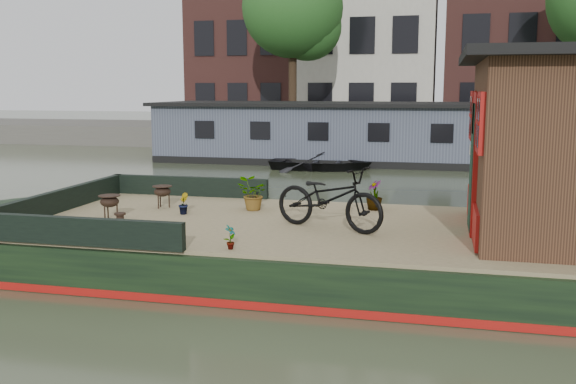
% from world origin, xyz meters
% --- Properties ---
extents(ground, '(120.00, 120.00, 0.00)m').
position_xyz_m(ground, '(0.00, 0.00, 0.00)').
color(ground, '#303622').
rests_on(ground, ground).
extents(houseboat_hull, '(14.01, 4.02, 0.60)m').
position_xyz_m(houseboat_hull, '(-1.33, 0.00, 0.27)').
color(houseboat_hull, black).
rests_on(houseboat_hull, ground).
extents(houseboat_deck, '(11.80, 3.80, 0.05)m').
position_xyz_m(houseboat_deck, '(0.00, 0.00, 0.62)').
color(houseboat_deck, '#98865E').
rests_on(houseboat_deck, houseboat_hull).
extents(bow_bulwark, '(3.00, 4.00, 0.35)m').
position_xyz_m(bow_bulwark, '(-5.07, 0.00, 0.82)').
color(bow_bulwark, black).
rests_on(bow_bulwark, houseboat_deck).
extents(bicycle, '(1.79, 1.16, 0.89)m').
position_xyz_m(bicycle, '(-1.51, -0.28, 1.09)').
color(bicycle, black).
rests_on(bicycle, houseboat_deck).
extents(potted_plant_b, '(0.21, 0.23, 0.33)m').
position_xyz_m(potted_plant_b, '(-3.92, 0.26, 0.82)').
color(potted_plant_b, brown).
rests_on(potted_plant_b, houseboat_deck).
extents(potted_plant_c, '(0.57, 0.52, 0.53)m').
position_xyz_m(potted_plant_c, '(-2.97, 0.82, 0.92)').
color(potted_plant_c, '#A0602E').
rests_on(potted_plant_c, houseboat_deck).
extents(potted_plant_d, '(0.37, 0.37, 0.48)m').
position_xyz_m(potted_plant_d, '(-1.04, 1.32, 0.89)').
color(potted_plant_d, brown).
rests_on(potted_plant_d, houseboat_deck).
extents(potted_plant_e, '(0.15, 0.19, 0.31)m').
position_xyz_m(potted_plant_e, '(-2.49, -1.70, 0.80)').
color(potted_plant_e, brown).
rests_on(potted_plant_e, houseboat_deck).
extents(brazier_front, '(0.42, 0.42, 0.37)m').
position_xyz_m(brazier_front, '(-4.83, -0.39, 0.84)').
color(brazier_front, black).
rests_on(brazier_front, houseboat_deck).
extents(brazier_rear, '(0.41, 0.41, 0.37)m').
position_xyz_m(brazier_rear, '(-4.46, 0.69, 0.83)').
color(brazier_rear, black).
rests_on(brazier_rear, houseboat_deck).
extents(bollard_port, '(0.19, 0.19, 0.21)m').
position_xyz_m(bollard_port, '(-3.03, 0.98, 0.76)').
color(bollard_port, black).
rests_on(bollard_port, houseboat_deck).
extents(bollard_stbd, '(0.16, 0.16, 0.18)m').
position_xyz_m(bollard_stbd, '(-4.47, -0.75, 0.74)').
color(bollard_stbd, black).
rests_on(bollard_stbd, houseboat_deck).
extents(dinghy, '(3.43, 2.52, 0.69)m').
position_xyz_m(dinghy, '(-3.80, 11.44, 0.34)').
color(dinghy, black).
rests_on(dinghy, ground).
extents(far_houseboat, '(20.40, 4.40, 2.11)m').
position_xyz_m(far_houseboat, '(0.00, 14.00, 0.97)').
color(far_houseboat, '#495161').
rests_on(far_houseboat, ground).
extents(quay, '(60.00, 6.00, 0.90)m').
position_xyz_m(quay, '(0.00, 20.50, 0.45)').
color(quay, '#47443F').
rests_on(quay, ground).
extents(tree_left, '(4.40, 4.40, 7.40)m').
position_xyz_m(tree_left, '(-6.36, 19.07, 5.89)').
color(tree_left, '#332316').
rests_on(tree_left, quay).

